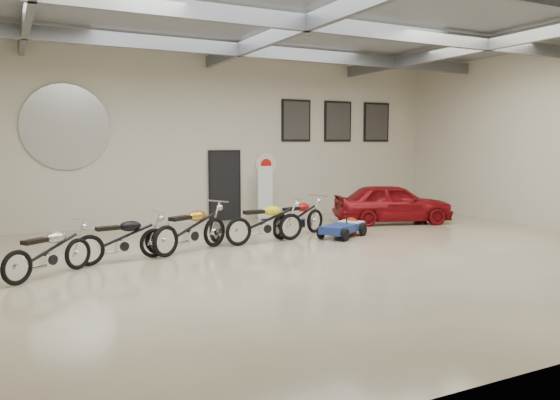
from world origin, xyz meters
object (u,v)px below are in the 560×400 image
motorcycle_yellow (265,221)px  vintage_car (393,203)px  motorcycle_gold (191,227)px  motorcycle_red (299,216)px  motorcycle_black (122,237)px  go_kart (345,224)px  motorcycle_silver (49,250)px  banner_stand (265,192)px

motorcycle_yellow → vintage_car: size_ratio=0.59×
motorcycle_gold → motorcycle_red: 3.17m
motorcycle_black → go_kart: 5.69m
motorcycle_black → motorcycle_red: size_ratio=0.97×
motorcycle_silver → motorcycle_black: 1.57m
motorcycle_yellow → motorcycle_red: bearing=17.8°
banner_stand → motorcycle_black: banner_stand is taller
motorcycle_yellow → vintage_car: 4.95m
banner_stand → go_kart: (0.53, -3.66, -0.56)m
banner_stand → vintage_car: bearing=-29.6°
vintage_car → motorcycle_yellow: bearing=124.0°
motorcycle_silver → vintage_car: (9.65, 2.50, 0.11)m
motorcycle_silver → motorcycle_red: size_ratio=0.95×
banner_stand → motorcycle_gold: banner_stand is taller
motorcycle_gold → go_kart: (4.12, 0.14, -0.23)m
motorcycle_gold → motorcycle_yellow: motorcycle_gold is taller
motorcycle_gold → vintage_car: (6.70, 1.47, 0.05)m
motorcycle_silver → vintage_car: 9.97m
go_kart → vintage_car: vintage_car is taller
vintage_car → motorcycle_red: bearing=121.3°
motorcycle_black → vintage_car: vintage_car is taller
motorcycle_silver → vintage_car: bearing=-21.0°
motorcycle_black → vintage_car: size_ratio=0.55×
motorcycle_yellow → motorcycle_black: bearing=-175.0°
go_kart → motorcycle_black: bearing=156.5°
motorcycle_black → motorcycle_red: 4.74m
motorcycle_gold → motorcycle_yellow: (1.91, 0.23, -0.01)m
motorcycle_yellow → motorcycle_silver: bearing=-170.0°
motorcycle_silver → motorcycle_red: bearing=-19.4°
motorcycle_black → vintage_car: 8.44m
motorcycle_red → vintage_car: (3.62, 0.76, 0.08)m
banner_stand → go_kart: 3.74m
go_kart → motorcycle_red: bearing=122.6°
go_kart → motorcycle_silver: bearing=161.0°
motorcycle_silver → go_kart: (7.07, 1.17, -0.17)m
motorcycle_gold → banner_stand: bearing=20.3°
motorcycle_gold → go_kart: 4.13m
go_kart → vintage_car: size_ratio=0.49×
motorcycle_red → vintage_car: vintage_car is taller
banner_stand → motorcycle_red: (-0.51, -3.08, -0.36)m
banner_stand → motorcycle_silver: bearing=-136.4°
banner_stand → motorcycle_yellow: 3.96m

